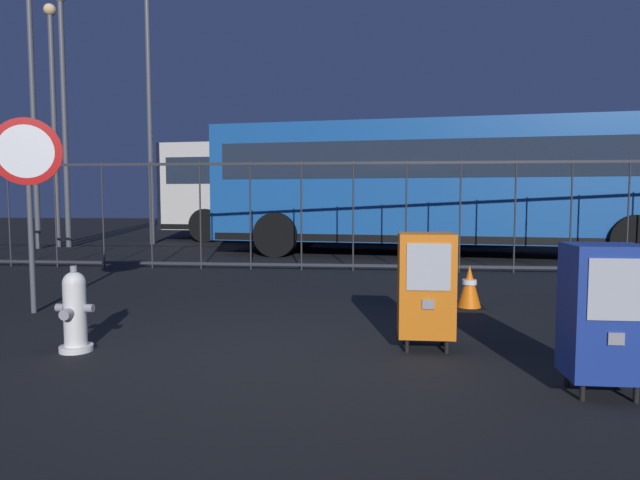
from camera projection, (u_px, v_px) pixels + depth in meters
name	position (u px, v px, depth m)	size (l,w,h in m)	color
ground_plane	(269.00, 361.00, 4.45)	(60.00, 60.00, 0.00)	black
fire_hydrant	(75.00, 311.00, 4.71)	(0.33, 0.32, 0.75)	silver
newspaper_box_primary	(426.00, 285.00, 4.78)	(0.48, 0.42, 1.02)	black
newspaper_box_secondary	(603.00, 311.00, 3.65)	(0.48, 0.42, 1.02)	black
stop_sign	(28.00, 174.00, 6.19)	(0.71, 0.31, 2.23)	#4C4F54
traffic_cone	(469.00, 288.00, 6.49)	(0.36, 0.36, 0.53)	black
fence_barrier	(327.00, 215.00, 9.92)	(18.03, 0.04, 2.00)	#2D2D33
bus_near	(444.00, 181.00, 12.60)	(10.72, 3.76, 3.00)	#19519E
bus_far	(333.00, 186.00, 16.84)	(10.70, 3.64, 3.00)	beige
street_light_near_left	(32.00, 70.00, 13.99)	(0.32, 0.32, 8.05)	#4C4F54
street_light_near_right	(53.00, 106.00, 14.55)	(0.32, 0.32, 6.42)	#4C4F54
street_light_far_left	(148.00, 73.00, 15.37)	(0.32, 0.32, 8.53)	#4C4F54
street_light_far_right	(64.00, 99.00, 14.50)	(0.32, 0.32, 6.76)	#4C4F54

